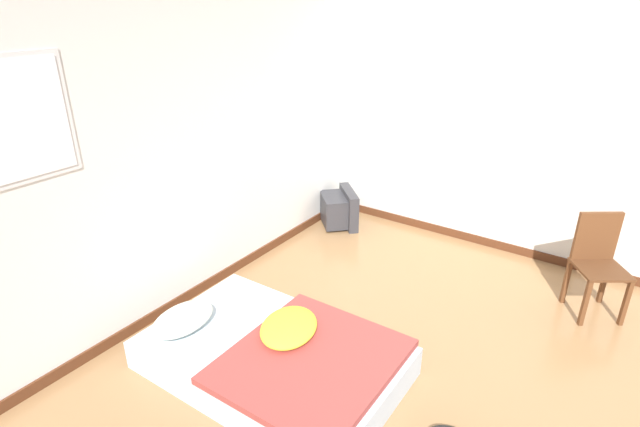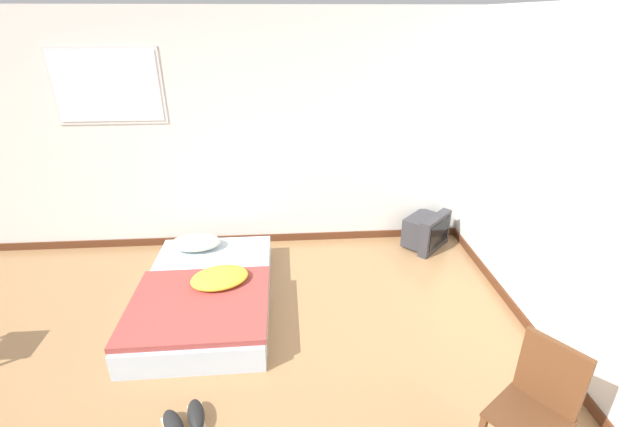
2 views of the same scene
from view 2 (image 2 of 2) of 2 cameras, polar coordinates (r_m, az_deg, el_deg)
name	(u,v)px [view 2 (image 2 of 2)]	position (r m, az deg, el deg)	size (l,w,h in m)	color
wall_back	(227,137)	(4.86, -12.26, 9.96)	(7.80, 0.08, 2.60)	silver
mattress_bed	(206,292)	(4.21, -14.95, -10.06)	(1.19, 1.83, 0.37)	silver
crt_tv	(426,231)	(5.17, 13.98, -2.27)	(0.61, 0.61, 0.42)	#333338
wooden_chair	(539,401)	(2.93, 27.13, -21.36)	(0.53, 0.53, 0.88)	brown
sneaker_pair	(185,420)	(3.29, -17.57, -24.80)	(0.34, 0.35, 0.10)	silver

